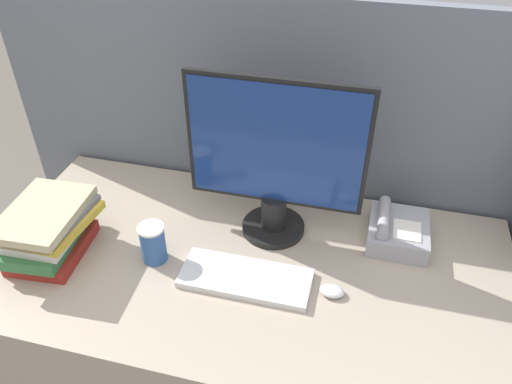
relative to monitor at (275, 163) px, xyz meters
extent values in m
cube|color=slate|center=(-0.05, 0.27, -0.29)|extent=(1.99, 0.04, 1.41)
cube|color=tan|center=(-0.05, -0.17, -0.63)|extent=(1.59, 0.82, 0.74)
cylinder|color=black|center=(0.00, 0.00, -0.25)|extent=(0.20, 0.20, 0.02)
cylinder|color=black|center=(0.00, 0.00, -0.18)|extent=(0.08, 0.08, 0.11)
cube|color=black|center=(0.00, 0.00, 0.06)|extent=(0.54, 0.02, 0.41)
cube|color=navy|center=(0.00, -0.01, 0.06)|extent=(0.51, 0.01, 0.38)
cube|color=silver|center=(-0.03, -0.24, -0.25)|extent=(0.38, 0.15, 0.02)
ellipsoid|color=silver|center=(0.22, -0.23, -0.24)|extent=(0.07, 0.05, 0.02)
cylinder|color=#335999|center=(-0.32, -0.22, -0.20)|extent=(0.07, 0.07, 0.12)
cylinder|color=white|center=(-0.32, -0.22, -0.13)|extent=(0.08, 0.08, 0.01)
cube|color=maroon|center=(-0.63, -0.27, -0.24)|extent=(0.21, 0.26, 0.04)
cube|color=#38723F|center=(-0.64, -0.26, -0.20)|extent=(0.20, 0.31, 0.04)
cube|color=silver|center=(-0.64, -0.27, -0.16)|extent=(0.21, 0.25, 0.03)
cube|color=gold|center=(-0.62, -0.26, -0.14)|extent=(0.24, 0.26, 0.02)
cube|color=slate|center=(-0.64, -0.26, -0.12)|extent=(0.24, 0.27, 0.02)
cube|color=#C6B78C|center=(-0.63, -0.27, -0.10)|extent=(0.22, 0.29, 0.03)
cube|color=#99999E|center=(0.39, 0.04, -0.22)|extent=(0.18, 0.21, 0.07)
cube|color=white|center=(0.41, 0.02, -0.19)|extent=(0.08, 0.09, 0.00)
cylinder|color=#99999E|center=(0.34, 0.04, -0.17)|extent=(0.04, 0.18, 0.04)
camera|label=1|loc=(0.25, -1.21, 0.82)|focal=35.00mm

